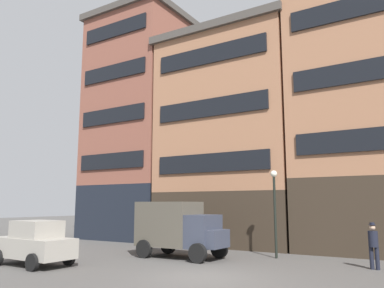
{
  "coord_description": "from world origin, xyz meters",
  "views": [
    {
      "loc": [
        7.05,
        -12.0,
        2.52
      ],
      "look_at": [
        -1.75,
        2.13,
        5.11
      ],
      "focal_mm": 36.09,
      "sensor_mm": 36.0,
      "label": 1
    }
  ],
  "objects": [
    {
      "name": "streetlamp_curbside",
      "position": [
        0.56,
        5.92,
        2.67
      ],
      "size": [
        0.32,
        0.32,
        4.12
      ],
      "color": "black",
      "rests_on": "ground_plane"
    },
    {
      "name": "sedan_dark",
      "position": [
        -7.2,
        -1.5,
        0.91
      ],
      "size": [
        3.76,
        1.97,
        1.83
      ],
      "color": "gray",
      "rests_on": "ground_plane"
    },
    {
      "name": "building_far_left",
      "position": [
        -11.93,
        10.64,
        8.72
      ],
      "size": [
        7.39,
        6.24,
        17.35
      ],
      "color": "black",
      "rests_on": "ground_plane"
    },
    {
      "name": "delivery_truck_near",
      "position": [
        -3.42,
        3.62,
        1.42
      ],
      "size": [
        4.39,
        2.21,
        2.62
      ],
      "color": "#333847",
      "rests_on": "ground_plane"
    },
    {
      "name": "building_center_right",
      "position": [
        4.32,
        10.65,
        9.0
      ],
      "size": [
        7.98,
        6.24,
        17.91
      ],
      "color": "#33281E",
      "rests_on": "ground_plane"
    },
    {
      "name": "building_center_left",
      "position": [
        -3.95,
        10.65,
        6.92
      ],
      "size": [
        9.26,
        6.24,
        13.75
      ],
      "color": "#33281E",
      "rests_on": "ground_plane"
    },
    {
      "name": "pedestrian_officer",
      "position": [
        4.89,
        4.9,
        0.98
      ],
      "size": [
        0.48,
        0.48,
        1.79
      ],
      "color": "black",
      "rests_on": "ground_plane"
    },
    {
      "name": "ground_plane",
      "position": [
        0.0,
        0.0,
        0.0
      ],
      "size": [
        120.0,
        120.0,
        0.0
      ],
      "primitive_type": "plane",
      "color": "#4C4947"
    }
  ]
}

